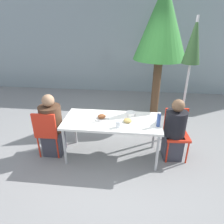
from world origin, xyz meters
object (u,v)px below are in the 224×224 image
object	(u,v)px
chair_left	(48,130)
person_right	(174,132)
closed_umbrella	(192,50)
salad_bowl	(130,114)
drinking_cup	(118,124)
tree_behind_left	(162,23)
person_left	(52,127)
bottle	(159,120)
chair_right	(176,129)

from	to	relation	value
chair_left	person_right	world-z (taller)	person_right
closed_umbrella	salad_bowl	bearing A→B (deg)	-148.85
drinking_cup	tree_behind_left	size ratio (longest dim) A/B	0.04
chair_left	closed_umbrella	bearing A→B (deg)	19.60
salad_bowl	tree_behind_left	bearing A→B (deg)	70.11
closed_umbrella	drinking_cup	xyz separation A→B (m)	(-1.23, -1.08, -0.99)
person_right	closed_umbrella	size ratio (longest dim) A/B	0.48
person_left	bottle	size ratio (longest dim) A/B	4.82
closed_umbrella	salad_bowl	world-z (taller)	closed_umbrella
chair_right	person_right	size ratio (longest dim) A/B	0.79
chair_left	person_left	world-z (taller)	person_left
salad_bowl	tree_behind_left	world-z (taller)	tree_behind_left
chair_left	tree_behind_left	distance (m)	3.28
chair_left	drinking_cup	bearing A→B (deg)	-7.22
bottle	salad_bowl	world-z (taller)	bottle
chair_right	person_right	bearing A→B (deg)	57.95
closed_umbrella	salad_bowl	xyz separation A→B (m)	(-1.05, -0.63, -1.01)
tree_behind_left	chair_left	bearing A→B (deg)	-135.84
salad_bowl	person_right	bearing A→B (deg)	-10.46
chair_left	person_right	xyz separation A→B (m)	(2.20, 0.18, 0.00)
chair_right	closed_umbrella	size ratio (longest dim) A/B	0.38
chair_right	bottle	distance (m)	0.56
person_left	person_right	bearing A→B (deg)	1.17
closed_umbrella	drinking_cup	size ratio (longest dim) A/B	22.08
person_left	tree_behind_left	xyz separation A→B (m)	(1.98, 1.88, 1.65)
drinking_cup	closed_umbrella	bearing A→B (deg)	41.34
closed_umbrella	bottle	distance (m)	1.48
chair_left	drinking_cup	size ratio (longest dim) A/B	8.32
chair_right	drinking_cup	world-z (taller)	chair_right
chair_left	chair_right	world-z (taller)	same
closed_umbrella	drinking_cup	bearing A→B (deg)	-138.66
person_right	drinking_cup	bearing A→B (deg)	14.02
chair_right	person_left	bearing A→B (deg)	0.94
chair_left	drinking_cup	world-z (taller)	chair_left
closed_umbrella	tree_behind_left	size ratio (longest dim) A/B	0.78
person_left	salad_bowl	xyz separation A→B (m)	(1.38, 0.25, 0.23)
chair_right	person_right	distance (m)	0.09
drinking_cup	tree_behind_left	world-z (taller)	tree_behind_left
salad_bowl	tree_behind_left	distance (m)	2.25
tree_behind_left	person_left	bearing A→B (deg)	-136.37
person_left	drinking_cup	world-z (taller)	person_left
person_left	chair_right	distance (m)	2.20
bottle	salad_bowl	size ratio (longest dim) A/B	1.47
person_right	tree_behind_left	distance (m)	2.44
chair_right	closed_umbrella	distance (m)	1.45
person_left	closed_umbrella	size ratio (longest dim) A/B	0.49
closed_umbrella	person_left	bearing A→B (deg)	-160.12
closed_umbrella	salad_bowl	distance (m)	1.59
chair_right	tree_behind_left	distance (m)	2.39
chair_left	salad_bowl	size ratio (longest dim) A/B	5.41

